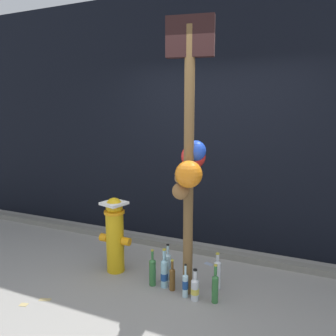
% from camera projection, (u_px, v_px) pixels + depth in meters
% --- Properties ---
extents(ground_plane, '(14.00, 14.00, 0.00)m').
position_uv_depth(ground_plane, '(167.00, 304.00, 3.19)').
color(ground_plane, gray).
extents(building_wall, '(10.00, 0.20, 3.39)m').
position_uv_depth(building_wall, '(218.00, 121.00, 4.42)').
color(building_wall, black).
rests_on(building_wall, ground_plane).
extents(curb_strip, '(8.00, 0.12, 0.08)m').
position_uv_depth(curb_strip, '(206.00, 251.00, 4.30)').
color(curb_strip, slate).
rests_on(curb_strip, ground_plane).
extents(memorial_post, '(0.45, 0.58, 2.67)m').
position_uv_depth(memorial_post, '(190.00, 147.00, 3.14)').
color(memorial_post, brown).
rests_on(memorial_post, ground_plane).
extents(fire_hydrant, '(0.38, 0.30, 0.87)m').
position_uv_depth(fire_hydrant, '(115.00, 233.00, 3.78)').
color(fire_hydrant, gold).
rests_on(fire_hydrant, ground_plane).
extents(bottle_0, '(0.07, 0.07, 0.40)m').
position_uv_depth(bottle_0, '(153.00, 271.00, 3.51)').
color(bottle_0, '#337038').
rests_on(bottle_0, ground_plane).
extents(bottle_1, '(0.07, 0.07, 0.36)m').
position_uv_depth(bottle_1, '(186.00, 272.00, 3.54)').
color(bottle_1, '#B2DBEA').
rests_on(bottle_1, ground_plane).
extents(bottle_2, '(0.06, 0.06, 0.33)m').
position_uv_depth(bottle_2, '(172.00, 278.00, 3.42)').
color(bottle_2, brown).
rests_on(bottle_2, ground_plane).
extents(bottle_3, '(0.07, 0.07, 0.42)m').
position_uv_depth(bottle_3, '(168.00, 266.00, 3.61)').
color(bottle_3, '#B2DBEA').
rests_on(bottle_3, ground_plane).
extents(bottle_4, '(0.08, 0.08, 0.42)m').
position_uv_depth(bottle_4, '(164.00, 273.00, 3.48)').
color(bottle_4, '#93CCE0').
rests_on(bottle_4, ground_plane).
extents(bottle_5, '(0.08, 0.08, 0.32)m').
position_uv_depth(bottle_5, '(195.00, 288.00, 3.24)').
color(bottle_5, silver).
rests_on(bottle_5, ground_plane).
extents(bottle_6, '(0.06, 0.06, 0.35)m').
position_uv_depth(bottle_6, '(185.00, 284.00, 3.30)').
color(bottle_6, '#B2DBEA').
rests_on(bottle_6, ground_plane).
extents(bottle_7, '(0.08, 0.08, 0.39)m').
position_uv_depth(bottle_7, '(217.00, 274.00, 3.43)').
color(bottle_7, silver).
rests_on(bottle_7, ground_plane).
extents(bottle_8, '(0.06, 0.06, 0.39)m').
position_uv_depth(bottle_8, '(215.00, 287.00, 3.19)').
color(bottle_8, '#337038').
rests_on(bottle_8, ground_plane).
extents(litter_0, '(0.09, 0.07, 0.01)m').
position_uv_depth(litter_0, '(24.00, 305.00, 3.18)').
color(litter_0, tan).
rests_on(litter_0, ground_plane).
extents(litter_1, '(0.12, 0.08, 0.01)m').
position_uv_depth(litter_1, '(45.00, 299.00, 3.26)').
color(litter_1, tan).
rests_on(litter_1, ground_plane).
extents(litter_2, '(0.12, 0.09, 0.01)m').
position_uv_depth(litter_2, '(209.00, 264.00, 4.02)').
color(litter_2, '#8C99B2').
rests_on(litter_2, ground_plane).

